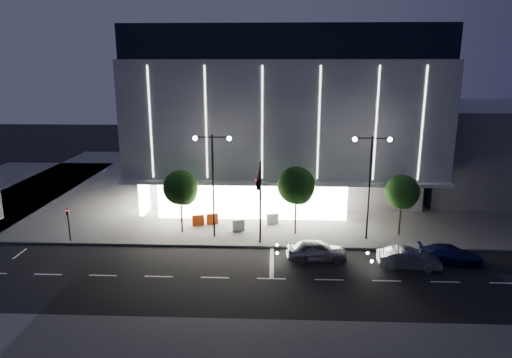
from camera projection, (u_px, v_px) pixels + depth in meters
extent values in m
plane|color=black|center=(244.00, 269.00, 33.48)|extent=(160.00, 160.00, 0.00)
cube|color=#474747|center=(297.00, 185.00, 56.50)|extent=(70.00, 40.00, 0.15)
cube|color=#4C4C51|center=(282.00, 169.00, 56.11)|extent=(28.00, 21.00, 4.00)
cube|color=gray|center=(283.00, 110.00, 52.33)|extent=(30.00, 25.00, 11.00)
cube|color=black|center=(284.00, 46.00, 50.61)|extent=(29.40, 24.50, 3.00)
cube|color=white|center=(252.00, 200.00, 43.35)|extent=(18.00, 0.40, 3.60)
cube|color=white|center=(154.00, 185.00, 48.92)|extent=(0.40, 10.00, 3.60)
cube|color=gray|center=(284.00, 182.00, 41.74)|extent=(30.00, 2.00, 0.30)
cube|color=white|center=(285.00, 124.00, 40.20)|extent=(24.00, 0.06, 10.00)
cube|color=#4C4C51|center=(474.00, 147.00, 54.44)|extent=(16.00, 20.00, 10.00)
cylinder|color=black|center=(260.00, 204.00, 37.22)|extent=(0.18, 0.18, 7.00)
cylinder|color=black|center=(259.00, 170.00, 33.56)|extent=(0.14, 5.80, 0.14)
cube|color=black|center=(259.00, 176.00, 34.38)|extent=(0.28, 0.18, 0.85)
cube|color=black|center=(258.00, 184.00, 32.06)|extent=(0.28, 0.18, 0.85)
sphere|color=#FF0C0C|center=(258.00, 172.00, 34.31)|extent=(0.14, 0.14, 0.14)
cylinder|color=black|center=(213.00, 188.00, 38.30)|extent=(0.16, 0.16, 9.00)
cylinder|color=black|center=(204.00, 137.00, 37.28)|extent=(1.40, 0.10, 0.10)
cylinder|color=black|center=(221.00, 137.00, 37.22)|extent=(1.40, 0.10, 0.10)
sphere|color=white|center=(195.00, 138.00, 37.33)|extent=(0.36, 0.36, 0.36)
sphere|color=white|center=(229.00, 138.00, 37.21)|extent=(0.36, 0.36, 0.36)
cylinder|color=black|center=(369.00, 190.00, 37.78)|extent=(0.16, 0.16, 9.00)
cylinder|color=black|center=(364.00, 138.00, 36.75)|extent=(1.40, 0.10, 0.10)
cylinder|color=black|center=(381.00, 138.00, 36.69)|extent=(1.40, 0.10, 0.10)
sphere|color=white|center=(355.00, 139.00, 36.80)|extent=(0.36, 0.36, 0.36)
sphere|color=white|center=(390.00, 140.00, 36.69)|extent=(0.36, 0.36, 0.36)
cylinder|color=black|center=(69.00, 226.00, 38.07)|extent=(0.12, 0.12, 3.00)
cube|color=black|center=(67.00, 212.00, 37.78)|extent=(0.22, 0.16, 0.55)
sphere|color=#FF0C0C|center=(67.00, 211.00, 37.64)|extent=(0.10, 0.10, 0.10)
cylinder|color=black|center=(182.00, 213.00, 40.03)|extent=(0.16, 0.16, 3.78)
sphere|color=#10380F|center=(180.00, 188.00, 39.46)|extent=(3.02, 3.02, 3.02)
sphere|color=#10380F|center=(185.00, 193.00, 39.78)|extent=(2.16, 2.16, 2.16)
sphere|color=#10380F|center=(177.00, 192.00, 39.41)|extent=(1.94, 1.94, 1.94)
cylinder|color=black|center=(296.00, 213.00, 39.59)|extent=(0.16, 0.16, 4.06)
sphere|color=#10380F|center=(296.00, 185.00, 38.98)|extent=(3.25, 3.25, 3.25)
sphere|color=#10380F|center=(299.00, 191.00, 39.31)|extent=(2.32, 2.32, 2.32)
sphere|color=#10380F|center=(293.00, 190.00, 38.93)|extent=(2.09, 2.09, 2.09)
cylinder|color=black|center=(400.00, 217.00, 39.28)|extent=(0.16, 0.16, 3.64)
sphere|color=#10380F|center=(402.00, 192.00, 38.73)|extent=(2.91, 2.91, 2.91)
sphere|color=#10380F|center=(405.00, 197.00, 39.04)|extent=(2.08, 2.08, 2.08)
sphere|color=#10380F|center=(399.00, 196.00, 38.67)|extent=(1.87, 1.87, 1.87)
imported|color=gray|center=(317.00, 250.00, 34.79)|extent=(4.73, 2.11, 1.58)
imported|color=#96999D|center=(409.00, 259.00, 33.46)|extent=(4.61, 1.92, 1.48)
imported|color=navy|center=(450.00, 254.00, 34.35)|extent=(4.83, 2.34, 1.36)
cube|color=#F0430D|center=(212.00, 219.00, 42.30)|extent=(1.12, 0.40, 1.00)
cube|color=silver|center=(238.00, 225.00, 40.58)|extent=(1.11, 0.65, 1.00)
cube|color=red|center=(198.00, 220.00, 41.92)|extent=(1.12, 0.60, 1.00)
cube|color=silver|center=(273.00, 219.00, 42.27)|extent=(1.13, 0.48, 1.00)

